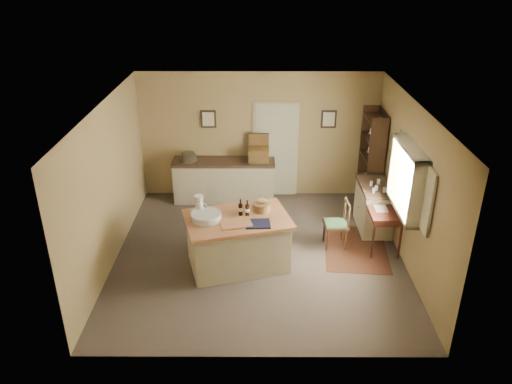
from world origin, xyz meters
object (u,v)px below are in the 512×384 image
desk_chair (335,224)px  right_cabinet (374,207)px  writing_desk (383,214)px  sideboard (225,179)px  shelving_unit (374,160)px  work_island (237,240)px

desk_chair → right_cabinet: right_cabinet is taller
writing_desk → sideboard: bearing=146.9°
shelving_unit → work_island: bearing=-139.5°
work_island → desk_chair: bearing=4.4°
writing_desk → desk_chair: bearing=179.2°
work_island → sideboard: size_ratio=0.90×
work_island → shelving_unit: size_ratio=0.95×
shelving_unit → sideboard: bearing=176.3°
sideboard → right_cabinet: 3.18m
right_cabinet → shelving_unit: bearing=81.6°
right_cabinet → shelving_unit: (0.15, 1.04, 0.55)m
sideboard → writing_desk: bearing=-33.1°
desk_chair → shelving_unit: shelving_unit is taller
work_island → sideboard: 2.55m
sideboard → right_cabinet: sideboard is taller
work_island → right_cabinet: 2.87m
sideboard → desk_chair: sideboard is taller
writing_desk → right_cabinet: (-0.00, 0.68, -0.21)m
desk_chair → right_cabinet: size_ratio=0.84×
work_island → shelving_unit: bearing=25.1°
writing_desk → shelving_unit: bearing=84.9°
right_cabinet → shelving_unit: shelving_unit is taller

